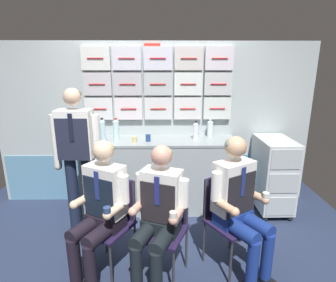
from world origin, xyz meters
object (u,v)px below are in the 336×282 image
at_px(coffee_cup_spare, 148,138).
at_px(crew_member_standing, 77,151).
at_px(water_bottle_tall, 210,128).
at_px(service_trolley, 273,173).
at_px(folding_chair_left, 113,214).
at_px(crew_member_left, 100,206).
at_px(crew_member_right, 239,201).
at_px(crew_member_center, 158,212).
at_px(folding_chair_center, 165,218).
at_px(folding_chair_right, 225,211).

bearing_deg(coffee_cup_spare, crew_member_standing, -147.01).
bearing_deg(water_bottle_tall, service_trolley, -18.14).
xyz_separation_m(crew_member_standing, coffee_cup_spare, (0.74, 0.48, 0.02)).
bearing_deg(water_bottle_tall, folding_chair_left, -131.30).
distance_m(crew_member_left, crew_member_right, 1.22).
xyz_separation_m(crew_member_center, water_bottle_tall, (0.67, 1.48, 0.38)).
distance_m(crew_member_center, crew_member_standing, 1.21).
xyz_separation_m(crew_member_left, crew_member_right, (1.22, 0.04, 0.02)).
relative_size(folding_chair_left, crew_member_standing, 0.52).
bearing_deg(folding_chair_left, folding_chair_center, -10.06).
relative_size(crew_member_center, crew_member_standing, 0.75).
relative_size(folding_chair_left, crew_member_center, 0.69).
height_order(service_trolley, coffee_cup_spare, coffee_cup_spare).
bearing_deg(crew_member_left, service_trolley, 29.88).
bearing_deg(crew_member_center, water_bottle_tall, 65.71).
bearing_deg(service_trolley, coffee_cup_spare, 178.53).
bearing_deg(coffee_cup_spare, folding_chair_left, -105.62).
xyz_separation_m(crew_member_left, crew_member_center, (0.50, -0.10, -0.01)).
relative_size(folding_chair_center, crew_member_standing, 0.52).
relative_size(crew_member_left, water_bottle_tall, 5.28).
relative_size(crew_member_left, crew_member_center, 1.01).
bearing_deg(water_bottle_tall, crew_member_center, -114.29).
relative_size(service_trolley, coffee_cup_spare, 11.34).
relative_size(service_trolley, water_bottle_tall, 4.07).
bearing_deg(folding_chair_right, folding_chair_left, -178.32).
bearing_deg(water_bottle_tall, folding_chair_center, -114.55).
height_order(service_trolley, water_bottle_tall, water_bottle_tall).
distance_m(folding_chair_right, coffee_cup_spare, 1.34).
bearing_deg(crew_member_left, coffee_cup_spare, 72.65).
bearing_deg(coffee_cup_spare, crew_member_right, -52.91).
bearing_deg(crew_member_left, folding_chair_left, 61.25).
xyz_separation_m(crew_member_standing, water_bottle_tall, (1.54, 0.70, 0.09)).
xyz_separation_m(folding_chair_left, crew_member_right, (1.14, -0.11, 0.17)).
bearing_deg(crew_member_center, crew_member_left, 169.21).
bearing_deg(folding_chair_center, crew_member_center, -111.91).
relative_size(crew_member_left, folding_chair_center, 1.46).
distance_m(folding_chair_right, crew_member_right, 0.24).
bearing_deg(folding_chair_right, folding_chair_center, -168.44).
xyz_separation_m(folding_chair_right, crew_member_standing, (-1.51, 0.51, 0.43)).
xyz_separation_m(folding_chair_center, crew_member_standing, (-0.94, 0.63, 0.43)).
distance_m(service_trolley, crew_member_right, 1.33).
relative_size(folding_chair_center, water_bottle_tall, 3.62).
distance_m(crew_member_center, water_bottle_tall, 1.67).
bearing_deg(water_bottle_tall, crew_member_standing, -155.68).
bearing_deg(crew_member_center, folding_chair_left, 150.56).
relative_size(crew_member_center, water_bottle_tall, 5.21).
xyz_separation_m(folding_chair_center, coffee_cup_spare, (-0.20, 1.11, 0.45)).
bearing_deg(crew_member_right, water_bottle_tall, 92.11).
height_order(crew_member_standing, water_bottle_tall, crew_member_standing).
relative_size(folding_chair_left, coffee_cup_spare, 10.09).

